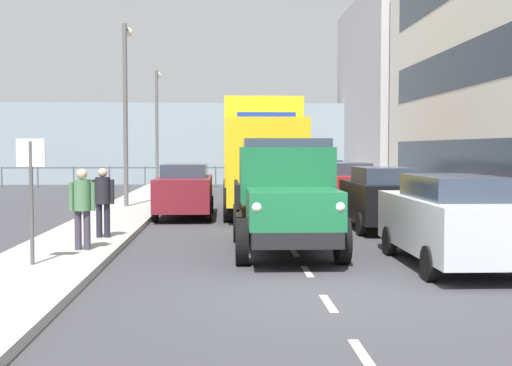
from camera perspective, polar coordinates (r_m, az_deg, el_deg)
The scene contains 19 objects.
ground_plane at distance 20.04m, azimuth 1.63°, elevation -3.45°, with size 80.00×80.00×0.00m, color #38383D.
sidewalk_left at distance 20.95m, azimuth 14.93°, elevation -3.06°, with size 2.20×38.92×0.15m, color #9E9993.
sidewalk_right at distance 20.25m, azimuth -12.14°, elevation -3.23°, with size 2.20×38.92×0.15m, color #9E9993.
road_centreline_markings at distance 19.03m, azimuth 1.85°, elevation -3.77°, with size 0.12×34.98×0.01m.
building_far_block at distance 39.99m, azimuth 13.17°, elevation 7.29°, with size 6.81×12.53×10.62m.
sea_horizon at distance 42.35m, azimuth -0.64°, elevation 3.31°, with size 80.00×0.80×5.00m, color #84939E.
seawall_railing at distance 38.77m, azimuth -0.45°, elevation 1.00°, with size 28.08×0.08×1.20m.
truck_vintage_green at distance 14.29m, azimuth 2.55°, elevation -1.28°, with size 2.17×5.64×2.43m.
lorry_cargo_yellow at distance 23.26m, azimuth 0.43°, elevation 2.56°, with size 2.58×8.20×3.87m.
car_silver_kerbside_near at distance 13.28m, azimuth 16.11°, elevation -2.94°, with size 1.85×4.51×1.72m.
car_black_kerbside_1 at distance 18.73m, azimuth 10.51°, elevation -1.20°, with size 1.77×3.84×1.72m.
car_red_kerbside_2 at distance 24.29m, azimuth 7.46°, elevation -0.23°, with size 1.83×4.25×1.72m.
car_grey_kerbside_3 at distance 29.93m, azimuth 5.54°, elevation 0.38°, with size 1.77×4.56×1.72m.
car_maroon_oppositeside_0 at distance 22.04m, azimuth -6.00°, elevation -0.54°, with size 1.80×4.52×1.72m.
pedestrian_by_lamp at distance 14.31m, azimuth -14.36°, elevation -1.58°, with size 0.53×0.34×1.66m.
pedestrian_strolling at distance 16.19m, azimuth -12.71°, elevation -1.14°, with size 0.53×0.34×1.62m.
lamp_post_promenade at distance 24.97m, azimuth -10.85°, elevation 7.00°, with size 0.32×1.14×6.50m.
lamp_post_far at distance 35.85m, azimuth -8.29°, elevation 5.43°, with size 0.32×1.14×6.09m.
street_sign at distance 12.72m, azimuth -18.33°, elevation 0.33°, with size 0.50×0.07×2.25m.
Camera 1 is at (1.49, 10.11, 2.23)m, focal length 47.72 mm.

